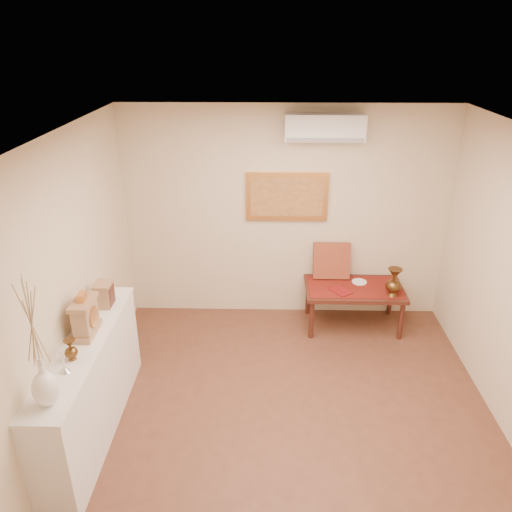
{
  "coord_description": "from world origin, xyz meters",
  "views": [
    {
      "loc": [
        -0.24,
        -3.59,
        3.45
      ],
      "look_at": [
        -0.35,
        1.15,
        1.29
      ],
      "focal_mm": 35.0,
      "sensor_mm": 36.0,
      "label": 1
    }
  ],
  "objects_px": {
    "display_ledge": "(91,387)",
    "brass_urn_tall": "(394,279)",
    "mantel_clock": "(85,317)",
    "low_table": "(354,292)",
    "white_vase": "(36,345)",
    "wooden_chest": "(104,294)"
  },
  "relations": [
    {
      "from": "brass_urn_tall",
      "to": "low_table",
      "type": "relative_size",
      "value": 0.35
    },
    {
      "from": "white_vase",
      "to": "display_ledge",
      "type": "height_order",
      "value": "white_vase"
    },
    {
      "from": "brass_urn_tall",
      "to": "mantel_clock",
      "type": "relative_size",
      "value": 1.04
    },
    {
      "from": "wooden_chest",
      "to": "mantel_clock",
      "type": "bearing_deg",
      "value": -90.83
    },
    {
      "from": "white_vase",
      "to": "display_ledge",
      "type": "distance_m",
      "value": 1.27
    },
    {
      "from": "display_ledge",
      "to": "brass_urn_tall",
      "type": "bearing_deg",
      "value": 28.4
    },
    {
      "from": "wooden_chest",
      "to": "low_table",
      "type": "distance_m",
      "value": 3.01
    },
    {
      "from": "brass_urn_tall",
      "to": "wooden_chest",
      "type": "height_order",
      "value": "wooden_chest"
    },
    {
      "from": "brass_urn_tall",
      "to": "display_ledge",
      "type": "distance_m",
      "value": 3.53
    },
    {
      "from": "display_ledge",
      "to": "low_table",
      "type": "distance_m",
      "value": 3.27
    },
    {
      "from": "display_ledge",
      "to": "mantel_clock",
      "type": "distance_m",
      "value": 0.68
    },
    {
      "from": "display_ledge",
      "to": "low_table",
      "type": "height_order",
      "value": "display_ledge"
    },
    {
      "from": "display_ledge",
      "to": "low_table",
      "type": "relative_size",
      "value": 1.68
    },
    {
      "from": "white_vase",
      "to": "brass_urn_tall",
      "type": "height_order",
      "value": "white_vase"
    },
    {
      "from": "white_vase",
      "to": "display_ledge",
      "type": "xyz_separation_m",
      "value": [
        -0.02,
        0.79,
        -1.0
      ]
    },
    {
      "from": "mantel_clock",
      "to": "wooden_chest",
      "type": "relative_size",
      "value": 1.68
    },
    {
      "from": "brass_urn_tall",
      "to": "low_table",
      "type": "bearing_deg",
      "value": 153.37
    },
    {
      "from": "display_ledge",
      "to": "wooden_chest",
      "type": "relative_size",
      "value": 8.28
    },
    {
      "from": "brass_urn_tall",
      "to": "mantel_clock",
      "type": "distance_m",
      "value": 3.48
    },
    {
      "from": "white_vase",
      "to": "mantel_clock",
      "type": "bearing_deg",
      "value": 91.26
    },
    {
      "from": "wooden_chest",
      "to": "display_ledge",
      "type": "bearing_deg",
      "value": -90.4
    },
    {
      "from": "low_table",
      "to": "brass_urn_tall",
      "type": "bearing_deg",
      "value": -26.63
    }
  ]
}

